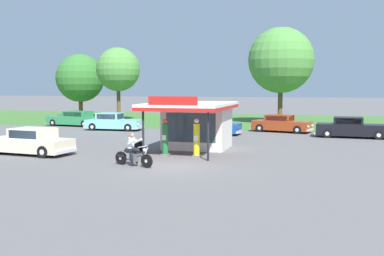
# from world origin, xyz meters

# --- Properties ---
(ground_plane) EXTENTS (300.00, 300.00, 0.00)m
(ground_plane) POSITION_xyz_m (0.00, 0.00, 0.00)
(ground_plane) COLOR #5B5959
(grass_verge_strip) EXTENTS (120.00, 24.00, 0.01)m
(grass_verge_strip) POSITION_xyz_m (0.00, 30.00, 0.00)
(grass_verge_strip) COLOR #3D6B2D
(grass_verge_strip) RESTS_ON ground
(service_station_kiosk) EXTENTS (4.44, 6.84, 3.29)m
(service_station_kiosk) POSITION_xyz_m (-0.56, 5.93, 1.67)
(service_station_kiosk) COLOR silver
(service_station_kiosk) RESTS_ON ground
(gas_pump_nearside) EXTENTS (0.44, 0.44, 2.03)m
(gas_pump_nearside) POSITION_xyz_m (-1.45, 2.77, 0.93)
(gas_pump_nearside) COLOR slate
(gas_pump_nearside) RESTS_ON ground
(gas_pump_offside) EXTENTS (0.44, 0.44, 2.08)m
(gas_pump_offside) POSITION_xyz_m (0.33, 2.77, 0.95)
(gas_pump_offside) COLOR slate
(gas_pump_offside) RESTS_ON ground
(motorcycle_with_rider) EXTENTS (2.17, 0.92, 1.58)m
(motorcycle_with_rider) POSITION_xyz_m (-1.89, -0.72, 0.65)
(motorcycle_with_rider) COLOR black
(motorcycle_with_rider) RESTS_ON ground
(featured_classic_sedan) EXTENTS (5.23, 2.37, 1.49)m
(featured_classic_sedan) POSITION_xyz_m (-8.93, 1.26, 0.68)
(featured_classic_sedan) COLOR beige
(featured_classic_sedan) RESTS_ON ground
(parked_car_back_row_far_right) EXTENTS (5.09, 2.17, 1.52)m
(parked_car_back_row_far_right) POSITION_xyz_m (-10.66, 15.65, 0.69)
(parked_car_back_row_far_right) COLOR #7AC6D1
(parked_car_back_row_far_right) RESTS_ON ground
(parked_car_back_row_centre) EXTENTS (5.73, 2.61, 1.45)m
(parked_car_back_row_centre) POSITION_xyz_m (-16.06, 18.50, 0.68)
(parked_car_back_row_centre) COLOR #2D844C
(parked_car_back_row_centre) RESTS_ON ground
(parked_car_back_row_centre_left) EXTENTS (5.49, 2.15, 1.53)m
(parked_car_back_row_centre_left) POSITION_xyz_m (9.06, 14.98, 0.70)
(parked_car_back_row_centre_left) COLOR black
(parked_car_back_row_centre_left) RESTS_ON ground
(parked_car_back_row_centre_right) EXTENTS (5.55, 2.27, 1.42)m
(parked_car_back_row_centre_right) POSITION_xyz_m (-1.86, 14.47, 0.65)
(parked_car_back_row_centre_right) COLOR #19479E
(parked_car_back_row_centre_right) RESTS_ON ground
(parked_car_back_row_far_left) EXTENTS (5.21, 2.97, 1.45)m
(parked_car_back_row_far_left) POSITION_xyz_m (3.65, 17.89, 0.67)
(parked_car_back_row_far_left) COLOR #993819
(parked_car_back_row_far_left) RESTS_ON ground
(tree_oak_right) EXTENTS (4.88, 4.88, 8.16)m
(tree_oak_right) POSITION_xyz_m (-15.04, 26.15, 5.64)
(tree_oak_right) COLOR brown
(tree_oak_right) RESTS_ON ground
(tree_oak_centre) EXTENTS (6.71, 6.71, 9.85)m
(tree_oak_centre) POSITION_xyz_m (2.83, 26.77, 6.48)
(tree_oak_centre) COLOR brown
(tree_oak_centre) RESTS_ON ground
(tree_oak_distant_spare) EXTENTS (5.92, 5.92, 7.83)m
(tree_oak_distant_spare) POSITION_xyz_m (-21.86, 29.85, 4.77)
(tree_oak_distant_spare) COLOR brown
(tree_oak_distant_spare) RESTS_ON ground
(spare_tire_stack) EXTENTS (0.60, 0.60, 0.54)m
(spare_tire_stack) POSITION_xyz_m (-3.59, 4.15, 0.27)
(spare_tire_stack) COLOR black
(spare_tire_stack) RESTS_ON ground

